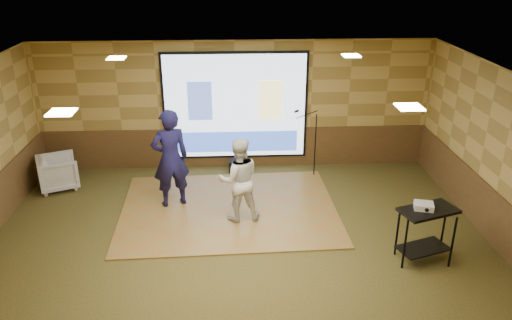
{
  "coord_description": "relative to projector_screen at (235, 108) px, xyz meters",
  "views": [
    {
      "loc": [
        -0.09,
        -7.55,
        4.86
      ],
      "look_at": [
        0.34,
        0.77,
        1.3
      ],
      "focal_mm": 35.0,
      "sensor_mm": 36.0,
      "label": 1
    }
  ],
  "objects": [
    {
      "name": "downlight_ne",
      "position": [
        2.2,
        -1.64,
        1.5
      ],
      "size": [
        0.32,
        0.32,
        0.02
      ],
      "primitive_type": "cube",
      "color": "#FFE9BF",
      "rests_on": "room_shell"
    },
    {
      "name": "player_left",
      "position": [
        -1.31,
        -1.88,
        -0.44
      ],
      "size": [
        0.85,
        0.71,
        2.01
      ],
      "primitive_type": "imported",
      "rotation": [
        0.0,
        0.0,
        3.5
      ],
      "color": "#161440",
      "rests_on": "dance_floor"
    },
    {
      "name": "dance_floor",
      "position": [
        -0.18,
        -2.14,
        -1.46
      ],
      "size": [
        4.38,
        3.39,
        0.03
      ],
      "primitive_type": "cube",
      "rotation": [
        0.0,
        0.0,
        0.03
      ],
      "color": "olive",
      "rests_on": "ground"
    },
    {
      "name": "downlight_sw",
      "position": [
        -2.2,
        -4.94,
        1.5
      ],
      "size": [
        0.32,
        0.32,
        0.02
      ],
      "primitive_type": "cube",
      "color": "#FFE9BF",
      "rests_on": "room_shell"
    },
    {
      "name": "wainscot_right",
      "position": [
        4.48,
        -3.44,
        -1.0
      ],
      "size": [
        0.04,
        7.0,
        0.95
      ],
      "primitive_type": "cube",
      "color": "#4B3019",
      "rests_on": "ground"
    },
    {
      "name": "room_shell",
      "position": [
        0.0,
        -3.44,
        0.62
      ],
      "size": [
        9.04,
        7.04,
        3.02
      ],
      "color": "tan",
      "rests_on": "ground"
    },
    {
      "name": "player_right",
      "position": [
        0.02,
        -2.55,
        -0.62
      ],
      "size": [
        0.88,
        0.73,
        1.65
      ],
      "primitive_type": "imported",
      "rotation": [
        0.0,
        0.0,
        3.28
      ],
      "color": "beige",
      "rests_on": "dance_floor"
    },
    {
      "name": "banquet_chair",
      "position": [
        -3.87,
        -0.94,
        -1.11
      ],
      "size": [
        1.04,
        1.03,
        0.73
      ],
      "primitive_type": "imported",
      "rotation": [
        0.0,
        0.0,
        1.96
      ],
      "color": "gray",
      "rests_on": "ground"
    },
    {
      "name": "downlight_nw",
      "position": [
        -2.2,
        -1.64,
        1.5
      ],
      "size": [
        0.32,
        0.32,
        0.02
      ],
      "primitive_type": "cube",
      "color": "#FFE9BF",
      "rests_on": "room_shell"
    },
    {
      "name": "ground",
      "position": [
        0.0,
        -3.44,
        -1.47
      ],
      "size": [
        9.0,
        9.0,
        0.0
      ],
      "primitive_type": "plane",
      "color": "#263317",
      "rests_on": "ground"
    },
    {
      "name": "mic_stand",
      "position": [
        1.72,
        -0.62,
        -0.98
      ],
      "size": [
        0.63,
        0.26,
        1.6
      ],
      "rotation": [
        0.0,
        0.0,
        0.26
      ],
      "color": "black",
      "rests_on": "ground"
    },
    {
      "name": "downlight_se",
      "position": [
        2.2,
        -4.94,
        1.5
      ],
      "size": [
        0.32,
        0.32,
        0.02
      ],
      "primitive_type": "cube",
      "color": "#FFE9BF",
      "rests_on": "room_shell"
    },
    {
      "name": "wainscot_back",
      "position": [
        0.0,
        0.04,
        -1.0
      ],
      "size": [
        9.0,
        0.04,
        0.95
      ],
      "primitive_type": "cube",
      "color": "#4B3019",
      "rests_on": "ground"
    },
    {
      "name": "av_table",
      "position": [
        3.06,
        -4.07,
        -0.79
      ],
      "size": [
        0.93,
        0.49,
        0.98
      ],
      "rotation": [
        0.0,
        0.0,
        0.33
      ],
      "color": "black",
      "rests_on": "ground"
    },
    {
      "name": "projector",
      "position": [
        2.97,
        -4.05,
        -0.45
      ],
      "size": [
        0.35,
        0.32,
        0.1
      ],
      "primitive_type": "cube",
      "rotation": [
        0.0,
        0.0,
        -0.27
      ],
      "color": "silver",
      "rests_on": "av_table"
    },
    {
      "name": "projector_screen",
      "position": [
        0.0,
        0.0,
        0.0
      ],
      "size": [
        3.32,
        0.06,
        2.52
      ],
      "color": "black",
      "rests_on": "room_shell"
    },
    {
      "name": "duffel_bag",
      "position": [
        0.06,
        -0.28,
        -1.34
      ],
      "size": [
        0.47,
        0.35,
        0.27
      ],
      "primitive_type": "cube",
      "rotation": [
        0.0,
        0.0,
        -0.13
      ],
      "color": "black",
      "rests_on": "ground"
    }
  ]
}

